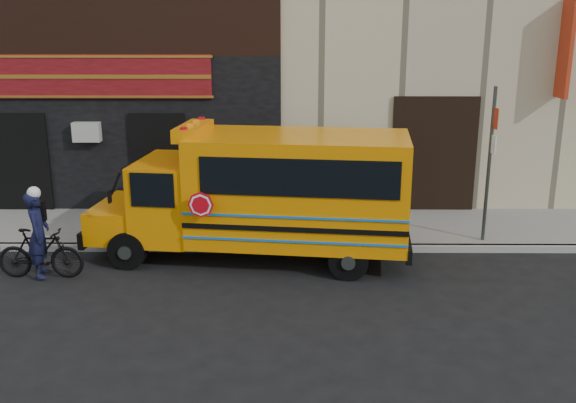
# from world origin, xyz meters

# --- Properties ---
(ground) EXTENTS (120.00, 120.00, 0.00)m
(ground) POSITION_xyz_m (0.00, 0.00, 0.00)
(ground) COLOR black
(ground) RESTS_ON ground
(curb) EXTENTS (40.00, 0.20, 0.15)m
(curb) POSITION_xyz_m (0.00, 2.60, 0.07)
(curb) COLOR gray
(curb) RESTS_ON ground
(sidewalk) EXTENTS (40.00, 3.00, 0.15)m
(sidewalk) POSITION_xyz_m (0.00, 4.10, 0.07)
(sidewalk) COLOR slate
(sidewalk) RESTS_ON ground
(school_bus) EXTENTS (7.10, 2.91, 2.92)m
(school_bus) POSITION_xyz_m (-0.21, 2.13, 1.51)
(school_bus) COLOR black
(school_bus) RESTS_ON ground
(sign_pole) EXTENTS (0.08, 0.32, 3.65)m
(sign_pole) POSITION_xyz_m (4.69, 2.96, 1.99)
(sign_pole) COLOR #3B423E
(sign_pole) RESTS_ON ground
(bicycle) EXTENTS (1.74, 0.51, 1.04)m
(bicycle) POSITION_xyz_m (-4.75, 1.00, 0.52)
(bicycle) COLOR black
(bicycle) RESTS_ON ground
(cyclist) EXTENTS (0.51, 0.69, 1.75)m
(cyclist) POSITION_xyz_m (-4.74, 1.00, 0.87)
(cyclist) COLOR black
(cyclist) RESTS_ON ground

